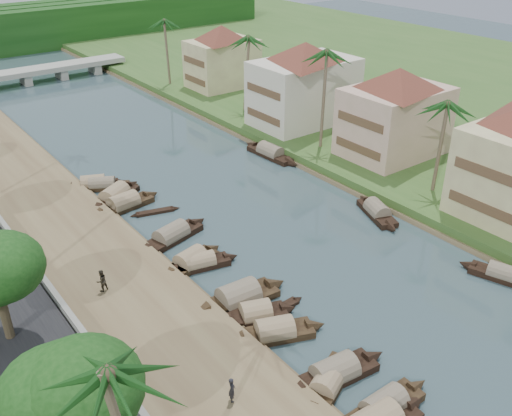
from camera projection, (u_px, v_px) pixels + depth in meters
ground at (355, 279)px, 45.01m from camera, size 220.00×220.00×0.00m
left_bank at (64, 234)px, 50.40m from camera, size 10.00×180.00×0.80m
right_bank at (346, 144)px, 68.92m from camera, size 16.00×180.00×1.20m
retaining_wall at (13, 240)px, 47.72m from camera, size 0.40×180.00×1.10m
bridge at (43, 71)px, 94.92m from camera, size 28.00×4.00×2.40m
building_mid at (395, 111)px, 62.62m from camera, size 14.11×14.11×9.70m
building_far at (304, 82)px, 71.84m from camera, size 15.59×15.59×10.20m
building_distant at (222, 56)px, 86.69m from camera, size 12.62×12.62×9.20m
sampan_0 at (384, 407)px, 33.02m from camera, size 7.60×1.82×2.02m
sampan_2 at (328, 383)px, 34.72m from camera, size 7.24×4.33×1.96m
sampan_3 at (335, 374)px, 35.37m from camera, size 8.25×2.54×2.19m
sampan_4 at (275, 332)px, 38.82m from camera, size 7.57×4.29×2.15m
sampan_5 at (256, 314)px, 40.53m from camera, size 6.42×3.60×2.04m
sampan_6 at (239, 298)px, 42.18m from camera, size 8.67×2.57×2.52m
sampan_7 at (201, 263)px, 46.31m from camera, size 6.79×2.84×1.83m
sampan_8 at (191, 262)px, 46.48m from camera, size 7.20×3.25×2.18m
sampan_9 at (171, 236)px, 50.08m from camera, size 8.83×3.78×2.20m
sampan_10 at (124, 205)px, 55.37m from camera, size 8.37×2.78×2.26m
sampan_11 at (115, 197)px, 56.82m from camera, size 8.07×5.80×2.36m
sampan_12 at (102, 185)px, 59.18m from camera, size 7.25×5.10×1.87m
sampan_13 at (93, 184)px, 59.39m from camera, size 7.14×4.26×1.99m
sampan_14 at (504, 275)px, 44.79m from camera, size 3.54×7.35×1.82m
sampan_15 at (377, 212)px, 54.04m from camera, size 4.12×7.60×2.05m
sampan_16 at (271, 153)px, 66.86m from camera, size 2.29×9.32×2.24m
canoe_1 at (280, 309)px, 41.53m from camera, size 4.59×1.04×0.74m
canoe_2 at (155, 212)px, 54.69m from camera, size 4.95×2.03×0.72m
palm_1 at (446, 106)px, 52.44m from camera, size 3.20×3.20×10.37m
palm_2 at (326, 54)px, 61.69m from camera, size 3.20×3.20×12.51m
palm_3 at (245, 40)px, 74.28m from camera, size 3.20×3.20×11.22m
palm_4 at (127, 368)px, 20.54m from camera, size 3.20×3.20×11.76m
palm_7 at (165, 22)px, 85.60m from camera, size 3.20×3.20×11.23m
tree_1 at (71, 393)px, 25.31m from camera, size 5.47×5.47×7.91m
tree_6 at (331, 77)px, 74.94m from camera, size 4.15×4.15×6.72m
person_near at (232, 390)px, 32.62m from camera, size 0.64×0.72×1.65m
person_far at (102, 281)px, 41.99m from camera, size 0.97×0.82×1.76m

